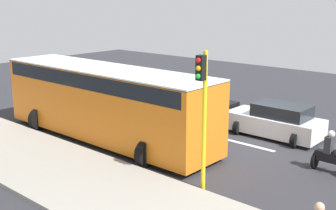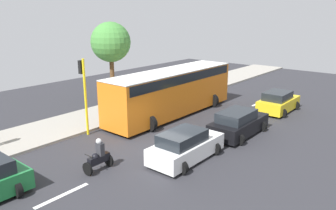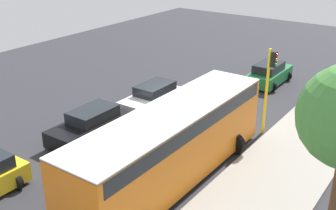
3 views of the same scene
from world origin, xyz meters
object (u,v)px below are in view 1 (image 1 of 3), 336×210
Objects in this scene: car_yellow_cab at (115,88)px; traffic_light_corner at (203,102)px; car_black at (196,103)px; city_bus at (105,98)px; car_white at (276,121)px; motorcycle at (331,155)px.

traffic_light_corner is at bearing 59.58° from car_yellow_cab.
car_black is 0.39× the size of city_bus.
car_white is 0.97× the size of car_black.
car_white is at bearing 133.79° from city_bus.
car_yellow_cab and car_black have the same top height.
city_bus reaches higher than car_yellow_cab.
car_yellow_cab is 6.16m from car_black.
car_black is 8.57m from motorcycle.
motorcycle is (2.37, 3.41, -0.07)m from car_white.
motorcycle is at bearing 71.62° from car_black.
city_bus is 7.19× the size of motorcycle.
car_white is at bearing 88.52° from car_yellow_cab.
traffic_light_corner is (4.25, -2.53, 2.29)m from motorcycle.
car_white and car_black have the same top height.
city_bus reaches higher than car_white.
car_white is 7.04m from traffic_light_corner.
motorcycle is at bearing 107.71° from city_bus.
car_white is (0.28, 10.88, 0.00)m from car_yellow_cab.
city_bus is 2.44× the size of traffic_light_corner.
car_black is 2.82× the size of motorcycle.
car_yellow_cab is at bearing -134.98° from city_bus.
car_yellow_cab is 0.92× the size of car_white.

